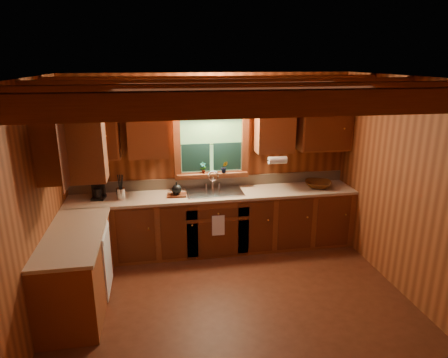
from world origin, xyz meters
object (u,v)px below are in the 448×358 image
cutting_board (177,195)px  wicker_basket (318,184)px  coffee_maker (98,188)px  sink (215,195)px

cutting_board → wicker_basket: (2.15, 0.01, 0.04)m
coffee_maker → wicker_basket: bearing=6.4°
sink → cutting_board: sink is taller
sink → cutting_board: bearing=-175.2°
sink → coffee_maker: 1.66m
sink → wicker_basket: (1.59, -0.03, 0.09)m
coffee_maker → cutting_board: 1.10m
coffee_maker → cutting_board: size_ratio=1.12×
coffee_maker → sink: bearing=6.2°
sink → coffee_maker: (-1.64, 0.05, 0.19)m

